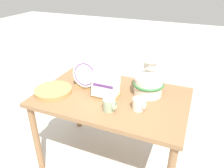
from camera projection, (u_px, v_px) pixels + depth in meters
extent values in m
plane|color=beige|center=(112.00, 160.00, 2.20)|extent=(14.00, 14.00, 0.00)
cube|color=olive|center=(112.00, 97.00, 1.86)|extent=(1.26, 0.81, 0.03)
cylinder|color=olive|center=(36.00, 139.00, 1.94)|extent=(0.06, 0.06, 0.72)
cylinder|color=olive|center=(77.00, 101.00, 2.52)|extent=(0.06, 0.06, 0.72)
cylinder|color=olive|center=(181.00, 125.00, 2.13)|extent=(0.06, 0.06, 0.72)
cylinder|color=white|center=(148.00, 86.00, 1.84)|extent=(0.24, 0.24, 0.16)
cone|color=white|center=(149.00, 73.00, 1.78)|extent=(0.24, 0.24, 0.08)
cylinder|color=white|center=(150.00, 64.00, 1.75)|extent=(0.10, 0.10, 0.07)
torus|color=white|center=(150.00, 60.00, 1.73)|extent=(0.15, 0.15, 0.02)
torus|color=#38753D|center=(148.00, 84.00, 1.83)|extent=(0.26, 0.26, 0.02)
cube|color=tan|center=(89.00, 85.00, 2.00)|extent=(0.21, 0.14, 0.02)
cylinder|color=tan|center=(84.00, 76.00, 2.05)|extent=(0.01, 0.01, 0.08)
cylinder|color=tan|center=(98.00, 79.00, 2.00)|extent=(0.01, 0.01, 0.08)
cylinder|color=white|center=(85.00, 74.00, 1.89)|extent=(0.23, 0.05, 0.23)
torus|color=#5B3375|center=(84.00, 74.00, 1.89)|extent=(0.20, 0.05, 0.20)
cylinder|color=white|center=(87.00, 73.00, 1.93)|extent=(0.23, 0.05, 0.23)
cylinder|color=white|center=(89.00, 71.00, 1.96)|extent=(0.23, 0.05, 0.23)
cylinder|color=white|center=(91.00, 69.00, 1.99)|extent=(0.23, 0.05, 0.23)
cube|color=tan|center=(106.00, 95.00, 1.84)|extent=(0.21, 0.14, 0.02)
cylinder|color=tan|center=(101.00, 85.00, 1.89)|extent=(0.01, 0.01, 0.08)
cylinder|color=tan|center=(117.00, 88.00, 1.84)|extent=(0.01, 0.01, 0.08)
cube|color=white|center=(103.00, 86.00, 1.74)|extent=(0.20, 0.04, 0.20)
cube|color=white|center=(105.00, 84.00, 1.76)|extent=(0.20, 0.04, 0.20)
cube|color=white|center=(106.00, 83.00, 1.79)|extent=(0.20, 0.04, 0.20)
cube|color=white|center=(108.00, 81.00, 1.81)|extent=(0.20, 0.04, 0.20)
cube|color=white|center=(109.00, 80.00, 1.83)|extent=(0.20, 0.04, 0.20)
cube|color=#5B3375|center=(103.00, 86.00, 1.73)|extent=(0.17, 0.01, 0.02)
cylinder|color=tan|center=(54.00, 92.00, 1.90)|extent=(0.32, 0.32, 0.01)
cylinder|color=tan|center=(53.00, 91.00, 1.89)|extent=(0.32, 0.32, 0.01)
cylinder|color=tan|center=(53.00, 90.00, 1.89)|extent=(0.32, 0.32, 0.01)
cylinder|color=tan|center=(53.00, 89.00, 1.89)|extent=(0.32, 0.32, 0.01)
cylinder|color=#9EB28E|center=(109.00, 105.00, 1.64)|extent=(0.09, 0.09, 0.09)
torus|color=#9EB28E|center=(115.00, 106.00, 1.62)|extent=(0.02, 0.08, 0.08)
cylinder|color=silver|center=(138.00, 104.00, 1.65)|extent=(0.09, 0.09, 0.09)
torus|color=silver|center=(144.00, 105.00, 1.63)|extent=(0.02, 0.08, 0.08)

